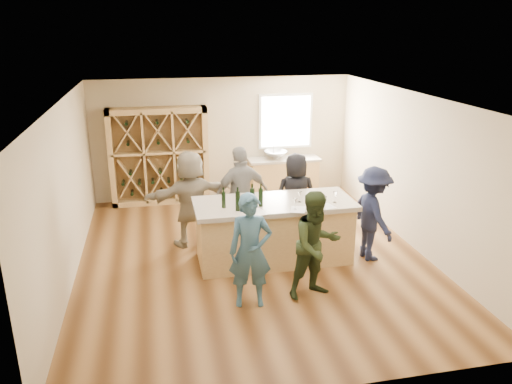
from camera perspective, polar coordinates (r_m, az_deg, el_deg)
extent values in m
cube|color=brown|center=(8.98, -0.37, -7.72)|extent=(6.00, 7.00, 0.10)
cube|color=white|center=(8.12, -0.41, 10.95)|extent=(6.00, 7.00, 0.10)
cube|color=#C3B08D|center=(11.82, -3.81, 6.21)|extent=(6.00, 0.10, 2.80)
cube|color=#C3B08D|center=(5.27, 7.40, -10.32)|extent=(6.00, 0.10, 2.80)
cube|color=#C3B08D|center=(8.41, -21.21, -0.21)|extent=(0.10, 7.00, 2.80)
cube|color=#C3B08D|center=(9.49, 17.99, 2.21)|extent=(0.10, 7.00, 2.80)
cube|color=white|center=(11.97, 3.40, 8.08)|extent=(1.30, 0.06, 1.30)
cube|color=white|center=(11.94, 3.45, 8.05)|extent=(1.18, 0.01, 1.18)
cube|color=tan|center=(11.51, -11.01, 4.03)|extent=(2.20, 0.45, 2.20)
cube|color=tan|center=(12.00, 3.16, 1.63)|extent=(1.60, 0.58, 0.86)
cube|color=#A79B89|center=(11.88, 3.19, 3.75)|extent=(1.70, 0.62, 0.06)
imported|color=silver|center=(11.80, 2.26, 4.28)|extent=(0.54, 0.54, 0.19)
cylinder|color=silver|center=(11.95, 2.06, 4.76)|extent=(0.02, 0.02, 0.30)
cube|color=tan|center=(8.67, 2.05, -4.72)|extent=(2.60, 1.00, 1.00)
cube|color=#A79B89|center=(8.47, 2.09, -1.36)|extent=(2.72, 1.12, 0.08)
cylinder|color=black|center=(8.15, -3.72, -0.91)|extent=(0.07, 0.07, 0.27)
cylinder|color=black|center=(8.00, -2.10, -1.07)|extent=(0.10, 0.10, 0.32)
cylinder|color=black|center=(8.15, -0.43, -0.67)|extent=(0.08, 0.08, 0.32)
cylinder|color=black|center=(8.20, 0.55, -0.61)|extent=(0.09, 0.09, 0.31)
cone|color=white|center=(8.09, 4.50, -1.36)|extent=(0.10, 0.10, 0.19)
cone|color=white|center=(8.22, 7.80, -1.13)|extent=(0.10, 0.10, 0.20)
cone|color=white|center=(8.43, 5.02, -0.51)|extent=(0.08, 0.08, 0.20)
cone|color=white|center=(8.49, 9.02, -0.54)|extent=(0.10, 0.10, 0.20)
cube|color=white|center=(7.98, 0.11, -2.33)|extent=(0.30, 0.37, 0.00)
cube|color=white|center=(8.12, 4.82, -2.00)|extent=(0.32, 0.37, 0.00)
cube|color=white|center=(8.33, 8.16, -1.61)|extent=(0.26, 0.31, 0.00)
imported|color=#335972|center=(7.18, -0.65, -6.76)|extent=(0.68, 0.54, 1.71)
imported|color=#263319|center=(7.47, 6.90, -6.05)|extent=(0.89, 0.63, 1.66)
imported|color=#191E38|center=(8.84, 13.22, -2.44)|extent=(0.60, 1.12, 1.66)
imported|color=slate|center=(9.24, -1.69, -0.38)|extent=(1.18, 0.79, 1.85)
imported|color=black|center=(9.52, 4.55, -0.46)|extent=(0.83, 0.55, 1.66)
imported|color=gray|center=(9.23, -7.47, -0.72)|extent=(1.77, 1.00, 1.80)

